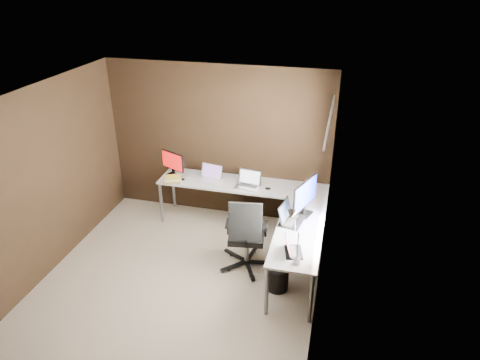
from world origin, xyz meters
name	(u,v)px	position (x,y,z in m)	size (l,w,h in m)	color
room	(204,195)	(0.34, 0.07, 1.28)	(3.60, 3.60, 2.50)	tan
desk	(259,203)	(0.84, 1.04, 0.68)	(2.65, 2.25, 0.73)	silver
drawer_pedestal	(299,227)	(1.43, 1.15, 0.30)	(0.42, 0.50, 0.60)	silver
monitor_left	(173,162)	(-0.68, 1.52, 0.96)	(0.43, 0.23, 0.40)	black
monitor_right	(305,196)	(1.51, 0.81, 1.02)	(0.25, 0.59, 0.51)	black
laptop_white	(210,177)	(-0.05, 1.50, 0.78)	(0.40, 0.32, 0.24)	silver
laptop_silver	(248,183)	(0.59, 1.44, 0.78)	(0.40, 0.31, 0.24)	silver
laptop_black_big	(289,217)	(1.34, 0.59, 0.79)	(0.35, 0.44, 0.26)	black
laptop_black_small	(291,250)	(1.47, -0.10, 0.77)	(0.26, 0.32, 0.19)	black
book_stack	(173,179)	(-0.60, 1.30, 0.77)	(0.32, 0.29, 0.09)	#A38B57
mouse_left	(182,179)	(-0.47, 1.37, 0.75)	(0.09, 0.06, 0.03)	black
mouse_corner	(268,188)	(0.90, 1.40, 0.75)	(0.09, 0.06, 0.04)	black
desk_lamp	(294,229)	(1.49, -0.22, 1.13)	(0.20, 0.23, 0.64)	slate
office_chair	(246,247)	(0.79, 0.44, 0.32)	(0.62, 0.62, 1.10)	black
wastebasket	(277,278)	(1.29, 0.09, 0.17)	(0.29, 0.29, 0.33)	black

